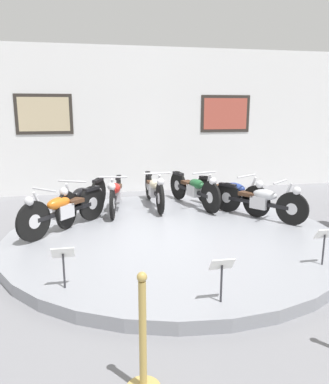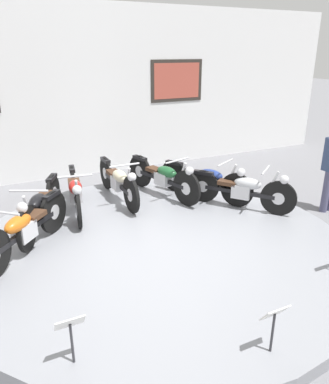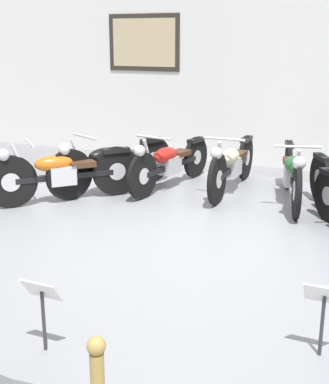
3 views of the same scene
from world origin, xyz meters
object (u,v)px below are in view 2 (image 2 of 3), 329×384
at_px(motorcycle_black, 40,206).
at_px(motorcycle_green, 163,176).
at_px(motorcycle_orange, 24,228).
at_px(motorcycle_cream, 118,180).
at_px(info_placard_front_centre, 274,319).
at_px(motorcycle_silver, 242,189).
at_px(motorcycle_blue, 206,180).
at_px(motorcycle_red, 75,191).
at_px(info_placard_front_left, 70,329).

bearing_deg(motorcycle_black, motorcycle_green, 11.55).
bearing_deg(motorcycle_black, motorcycle_orange, -115.47).
relative_size(motorcycle_cream, info_placard_front_centre, 3.89).
bearing_deg(motorcycle_silver, motorcycle_orange, 179.93).
height_order(motorcycle_blue, info_placard_front_centre, motorcycle_blue).
bearing_deg(motorcycle_red, motorcycle_cream, 11.77).
bearing_deg(motorcycle_cream, motorcycle_red, -168.23).
distance_m(motorcycle_cream, motorcycle_silver, 2.24).
xyz_separation_m(motorcycle_cream, motorcycle_silver, (1.80, -1.32, -0.02)).
relative_size(motorcycle_black, info_placard_front_left, 3.59).
height_order(motorcycle_cream, motorcycle_blue, motorcycle_cream).
relative_size(motorcycle_black, info_placard_front_centre, 3.59).
bearing_deg(motorcycle_green, motorcycle_black, -168.45).
height_order(motorcycle_black, motorcycle_silver, motorcycle_black).
distance_m(motorcycle_silver, info_placard_front_left, 4.12).
distance_m(motorcycle_blue, info_placard_front_centre, 3.84).
distance_m(motorcycle_red, info_placard_front_centre, 4.10).
height_order(motorcycle_red, motorcycle_silver, same).
relative_size(motorcycle_orange, motorcycle_cream, 0.76).
height_order(motorcycle_orange, info_placard_front_left, motorcycle_orange).
height_order(motorcycle_cream, info_placard_front_centre, motorcycle_cream).
bearing_deg(motorcycle_red, motorcycle_blue, -11.49).
bearing_deg(info_placard_front_centre, motorcycle_cream, 89.99).
distance_m(motorcycle_cream, info_placard_front_centre, 4.19).
bearing_deg(motorcycle_cream, motorcycle_green, -11.47).
bearing_deg(motorcycle_green, info_placard_front_left, -126.98).
height_order(motorcycle_green, motorcycle_silver, motorcycle_green).
bearing_deg(motorcycle_blue, motorcycle_cream, 156.52).
relative_size(motorcycle_orange, motorcycle_blue, 0.86).
xyz_separation_m(motorcycle_silver, info_placard_front_centre, (-1.81, -2.87, -0.00)).
relative_size(motorcycle_black, motorcycle_silver, 1.16).
relative_size(motorcycle_red, motorcycle_silver, 1.22).
distance_m(motorcycle_orange, info_placard_front_centre, 3.40).
bearing_deg(motorcycle_cream, motorcycle_blue, -23.48).
height_order(motorcycle_black, motorcycle_blue, motorcycle_black).
distance_m(motorcycle_black, info_placard_front_left, 2.88).
distance_m(motorcycle_green, motorcycle_blue, 0.81).
bearing_deg(motorcycle_green, info_placard_front_centre, -101.79).
xyz_separation_m(motorcycle_green, info_placard_front_centre, (-0.84, -4.02, -0.02)).
relative_size(motorcycle_silver, info_placard_front_left, 3.09).
distance_m(motorcycle_black, motorcycle_cream, 1.62).
relative_size(motorcycle_red, motorcycle_blue, 1.09).
xyz_separation_m(motorcycle_red, motorcycle_cream, (0.84, 0.17, 0.02)).
xyz_separation_m(motorcycle_red, motorcycle_blue, (2.33, -0.47, 0.01)).
bearing_deg(motorcycle_blue, motorcycle_orange, -168.54).
bearing_deg(motorcycle_black, motorcycle_silver, -11.58).
bearing_deg(motorcycle_red, motorcycle_silver, -23.45).
bearing_deg(motorcycle_orange, motorcycle_black, 64.53).
height_order(motorcycle_orange, motorcycle_blue, motorcycle_orange).
height_order(motorcycle_red, motorcycle_green, motorcycle_green).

